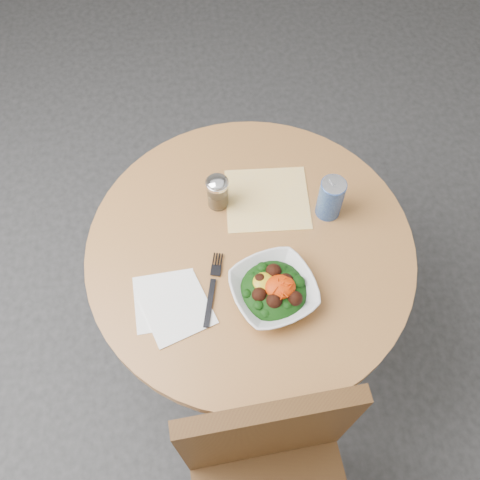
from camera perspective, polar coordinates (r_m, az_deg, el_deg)
The scene contains 8 objects.
ground at distance 2.14m, azimuth 0.77°, elevation -10.44°, with size 6.00×6.00×0.00m, color #29292C.
table at distance 1.63m, azimuth 1.00°, elevation -4.04°, with size 0.90×0.90×0.75m.
cloth_napkin at distance 1.54m, azimuth 2.93°, elevation 4.38°, with size 0.24×0.22×0.00m, color orange.
paper_napkins at distance 1.39m, azimuth -7.31°, elevation -6.87°, with size 0.22×0.22×0.00m.
salad_bowl at distance 1.37m, azimuth 3.61°, elevation -5.34°, with size 0.27×0.27×0.08m.
fork at distance 1.40m, azimuth -2.92°, elevation -4.96°, with size 0.07×0.21×0.00m.
spice_shaker at distance 1.49m, azimuth -2.40°, elevation 5.14°, with size 0.06×0.06×0.11m.
beverage_can at distance 1.48m, azimuth 9.64°, elevation 4.42°, with size 0.07×0.07×0.14m.
Camera 1 is at (-0.11, -0.70, 2.02)m, focal length 40.00 mm.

